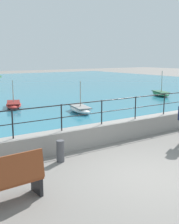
# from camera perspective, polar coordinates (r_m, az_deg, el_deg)

# --- Properties ---
(ground_plane) EXTENTS (120.00, 120.00, 0.00)m
(ground_plane) POSITION_cam_1_polar(r_m,az_deg,el_deg) (7.98, 11.55, -12.48)
(ground_plane) COLOR slate
(promenade_wall) EXTENTS (20.00, 0.56, 0.70)m
(promenade_wall) POSITION_cam_1_polar(r_m,az_deg,el_deg) (10.21, -1.38, -4.96)
(promenade_wall) COLOR gray
(promenade_wall) RESTS_ON ground
(railing) EXTENTS (18.44, 0.04, 0.90)m
(railing) POSITION_cam_1_polar(r_m,az_deg,el_deg) (9.98, -1.40, 0.40)
(railing) COLOR black
(railing) RESTS_ON promenade_wall
(bench_main) EXTENTS (1.73, 0.65, 1.13)m
(bench_main) POSITION_cam_1_polar(r_m,az_deg,el_deg) (6.50, -16.47, -12.96)
(bench_main) COLOR brown
(bench_main) RESTS_ON ground
(bollard) EXTENTS (0.24, 0.24, 0.67)m
(bollard) POSITION_cam_1_polar(r_m,az_deg,el_deg) (8.80, -5.80, -7.73)
(bollard) COLOR #4C4C51
(bollard) RESTS_ON ground
(boat_1) EXTENTS (1.37, 2.44, 1.77)m
(boat_1) POSITION_cam_1_polar(r_m,az_deg,el_deg) (16.19, -1.93, 0.65)
(boat_1) COLOR white
(boat_1) RESTS_ON lake_water
(boat_2) EXTENTS (1.69, 2.47, 1.99)m
(boat_2) POSITION_cam_1_polar(r_m,az_deg,el_deg) (23.73, 13.95, 3.61)
(boat_2) COLOR #338C59
(boat_2) RESTS_ON lake_water
(boat_3) EXTENTS (1.61, 2.47, 1.70)m
(boat_3) POSITION_cam_1_polar(r_m,az_deg,el_deg) (18.22, -14.85, 1.44)
(boat_3) COLOR red
(boat_3) RESTS_ON lake_water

